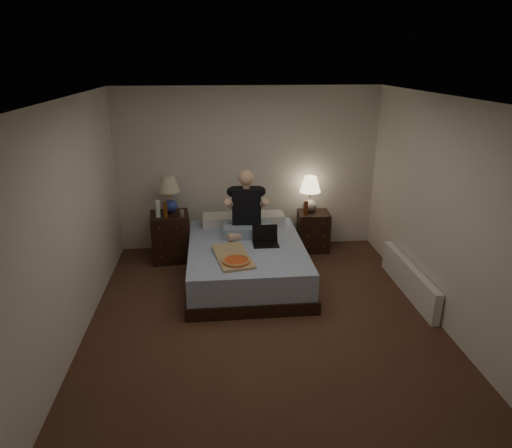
{
  "coord_description": "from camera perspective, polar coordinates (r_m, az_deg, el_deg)",
  "views": [
    {
      "loc": [
        -0.51,
        -4.61,
        2.87
      ],
      "look_at": [
        0.0,
        0.9,
        0.85
      ],
      "focal_mm": 32.0,
      "sensor_mm": 36.0,
      "label": 1
    }
  ],
  "objects": [
    {
      "name": "wall_front",
      "position": [
        2.91,
        5.92,
        -13.9
      ],
      "size": [
        4.0,
        0.0,
        2.5
      ],
      "primitive_type": "cube",
      "rotation": [
        -1.57,
        0.0,
        0.0
      ],
      "color": "white",
      "rests_on": "ground"
    },
    {
      "name": "lamp_right",
      "position": [
        7.08,
        6.75,
        3.72
      ],
      "size": [
        0.36,
        0.36,
        0.56
      ],
      "primitive_type": null,
      "rotation": [
        0.0,
        0.0,
        -0.14
      ],
      "color": "#9A9A92",
      "rests_on": "nightstand_right"
    },
    {
      "name": "nightstand_left",
      "position": [
        6.92,
        -10.62,
        -1.58
      ],
      "size": [
        0.6,
        0.55,
        0.72
      ],
      "primitive_type": "cube",
      "rotation": [
        0.0,
        0.0,
        0.11
      ],
      "color": "black",
      "rests_on": "floor"
    },
    {
      "name": "laptop",
      "position": [
        6.07,
        1.24,
        -1.6
      ],
      "size": [
        0.34,
        0.28,
        0.24
      ],
      "primitive_type": null,
      "rotation": [
        0.0,
        0.0,
        0.0
      ],
      "color": "black",
      "rests_on": "bed"
    },
    {
      "name": "pizza_box",
      "position": [
        5.54,
        -2.48,
        -4.71
      ],
      "size": [
        0.54,
        0.82,
        0.08
      ],
      "primitive_type": null,
      "rotation": [
        0.0,
        0.0,
        0.19
      ],
      "color": "tan",
      "rests_on": "bed"
    },
    {
      "name": "ceiling",
      "position": [
        4.65,
        1.06,
        15.49
      ],
      "size": [
        4.0,
        4.5,
        0.0
      ],
      "primitive_type": "cube",
      "rotation": [
        3.14,
        0.0,
        0.0
      ],
      "color": "white",
      "rests_on": "ground"
    },
    {
      "name": "wall_right",
      "position": [
        5.49,
        22.19,
        1.38
      ],
      "size": [
        0.0,
        4.5,
        2.5
      ],
      "primitive_type": "cube",
      "rotation": [
        1.57,
        0.0,
        -1.57
      ],
      "color": "white",
      "rests_on": "ground"
    },
    {
      "name": "wall_left",
      "position": [
        5.11,
        -21.93,
        0.06
      ],
      "size": [
        0.0,
        4.5,
        2.5
      ],
      "primitive_type": "cube",
      "rotation": [
        1.57,
        0.0,
        1.57
      ],
      "color": "white",
      "rests_on": "ground"
    },
    {
      "name": "water_bottle",
      "position": [
        6.66,
        -12.18,
        1.87
      ],
      "size": [
        0.07,
        0.07,
        0.25
      ],
      "primitive_type": "cylinder",
      "color": "white",
      "rests_on": "nightstand_left"
    },
    {
      "name": "wall_back",
      "position": [
        7.07,
        -1.02,
        6.79
      ],
      "size": [
        4.0,
        0.0,
        2.5
      ],
      "primitive_type": "cube",
      "rotation": [
        1.57,
        0.0,
        0.0
      ],
      "color": "white",
      "rests_on": "ground"
    },
    {
      "name": "radiator",
      "position": [
        6.21,
        18.56,
        -6.53
      ],
      "size": [
        0.1,
        1.6,
        0.4
      ],
      "primitive_type": "cube",
      "color": "white",
      "rests_on": "floor"
    },
    {
      "name": "bed",
      "position": [
        6.24,
        -1.23,
        -4.72
      ],
      "size": [
        1.55,
        2.06,
        0.51
      ],
      "primitive_type": "cube",
      "rotation": [
        0.0,
        0.0,
        0.01
      ],
      "color": "#5D7EBB",
      "rests_on": "floor"
    },
    {
      "name": "soda_can",
      "position": [
        6.64,
        -9.26,
        1.32
      ],
      "size": [
        0.07,
        0.07,
        0.1
      ],
      "primitive_type": "cylinder",
      "color": "#A1A29D",
      "rests_on": "nightstand_left"
    },
    {
      "name": "floor",
      "position": [
        5.45,
        0.89,
        -11.69
      ],
      "size": [
        4.0,
        4.5,
        0.0
      ],
      "primitive_type": "cube",
      "color": "brown",
      "rests_on": "ground"
    },
    {
      "name": "beer_bottle_left",
      "position": [
        6.63,
        -11.28,
        1.77
      ],
      "size": [
        0.06,
        0.06,
        0.23
      ],
      "primitive_type": "cylinder",
      "color": "#61380D",
      "rests_on": "nightstand_left"
    },
    {
      "name": "beer_bottle_right",
      "position": [
        6.95,
        6.26,
        2.01
      ],
      "size": [
        0.06,
        0.06,
        0.23
      ],
      "primitive_type": "cylinder",
      "color": "#5E260D",
      "rests_on": "nightstand_right"
    },
    {
      "name": "lamp_left",
      "position": [
        6.8,
        -10.8,
        3.7
      ],
      "size": [
        0.38,
        0.38,
        0.56
      ],
      "primitive_type": null,
      "rotation": [
        0.0,
        0.0,
        -0.2
      ],
      "color": "#293999",
      "rests_on": "nightstand_left"
    },
    {
      "name": "nightstand_right",
      "position": [
        7.22,
        7.15,
        -0.89
      ],
      "size": [
        0.49,
        0.45,
        0.62
      ],
      "primitive_type": "cube",
      "rotation": [
        0.0,
        0.0,
        -0.05
      ],
      "color": "black",
      "rests_on": "floor"
    },
    {
      "name": "person",
      "position": [
        6.32,
        -1.21,
        2.61
      ],
      "size": [
        0.68,
        0.55,
        0.93
      ],
      "primitive_type": null,
      "rotation": [
        0.0,
        0.0,
        -0.05
      ],
      "color": "black",
      "rests_on": "bed"
    }
  ]
}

